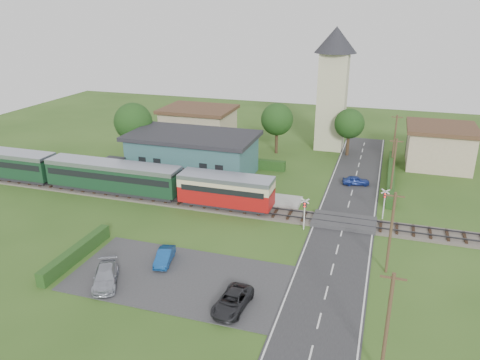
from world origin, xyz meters
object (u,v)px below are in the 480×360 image
(church_tower, at_px, (333,80))
(car_park_silver, at_px, (106,276))
(house_west, at_px, (199,125))
(car_park_dark, at_px, (232,301))
(station_building, at_px, (193,154))
(car_park_blue, at_px, (165,257))
(train, at_px, (89,173))
(crossing_signal_near, at_px, (305,209))
(house_east, at_px, (439,146))
(equipment_hut, at_px, (113,169))
(car_on_road, at_px, (356,181))
(pedestrian_far, at_px, (137,174))
(pedestrian_near, at_px, (233,188))
(crossing_signal_far, at_px, (385,199))

(church_tower, relative_size, car_park_silver, 4.07)
(house_west, xyz_separation_m, car_park_dark, (18.87, -39.50, -2.12))
(station_building, distance_m, car_park_blue, 22.29)
(train, relative_size, crossing_signal_near, 13.18)
(train, distance_m, car_park_dark, 28.38)
(house_east, bearing_deg, equipment_hut, -153.68)
(station_building, distance_m, house_west, 14.87)
(car_park_blue, bearing_deg, house_west, 95.97)
(train, height_order, house_west, house_west)
(car_park_dark, bearing_deg, church_tower, 93.00)
(equipment_hut, height_order, car_on_road, equipment_hut)
(house_east, relative_size, crossing_signal_near, 2.69)
(station_building, bearing_deg, train, -135.55)
(house_west, distance_m, car_park_blue, 37.12)
(church_tower, bearing_deg, car_park_blue, -102.62)
(house_east, relative_size, pedestrian_far, 5.72)
(crossing_signal_near, distance_m, car_on_road, 14.25)
(crossing_signal_near, xyz_separation_m, car_park_blue, (-9.96, -9.84, -1.51))
(church_tower, height_order, pedestrian_near, church_tower)
(car_park_dark, xyz_separation_m, pedestrian_far, (-18.89, 20.07, 0.55))
(church_tower, xyz_separation_m, car_on_road, (5.20, -14.76, -9.63))
(car_on_road, relative_size, car_park_dark, 0.75)
(station_building, relative_size, house_east, 1.82)
(equipment_hut, height_order, car_park_blue, equipment_hut)
(station_building, distance_m, pedestrian_near, 9.64)
(house_west, height_order, crossing_signal_far, house_west)
(house_west, xyz_separation_m, house_east, (35.00, -1.00, 0.00))
(church_tower, height_order, car_park_dark, church_tower)
(house_east, xyz_separation_m, car_park_blue, (-23.56, -34.25, -2.16))
(house_east, bearing_deg, house_west, 178.36)
(house_east, relative_size, car_park_silver, 2.04)
(station_building, distance_m, car_park_silver, 25.81)
(train, distance_m, church_tower, 36.40)
(equipment_hut, xyz_separation_m, train, (-1.17, -3.20, 0.43))
(house_west, xyz_separation_m, car_on_road, (25.20, -11.76, -2.20))
(pedestrian_far, bearing_deg, crossing_signal_near, -86.86)
(crossing_signal_near, relative_size, car_park_blue, 0.97)
(equipment_hut, distance_m, house_east, 42.41)
(pedestrian_near, bearing_deg, church_tower, -115.94)
(house_east, bearing_deg, crossing_signal_far, -108.08)
(equipment_hut, xyz_separation_m, house_east, (38.00, 18.80, 1.05))
(equipment_hut, relative_size, train, 0.06)
(car_on_road, bearing_deg, house_west, 51.22)
(car_on_road, distance_m, pedestrian_far, 26.37)
(station_building, xyz_separation_m, car_park_dark, (13.87, -25.49, -2.02))
(house_east, xyz_separation_m, car_park_dark, (-16.13, -38.50, -2.13))
(house_west, bearing_deg, church_tower, 8.53)
(house_west, relative_size, car_park_silver, 2.50)
(crossing_signal_far, height_order, car_park_silver, crossing_signal_far)
(train, xyz_separation_m, crossing_signal_near, (25.57, -2.41, -0.04))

